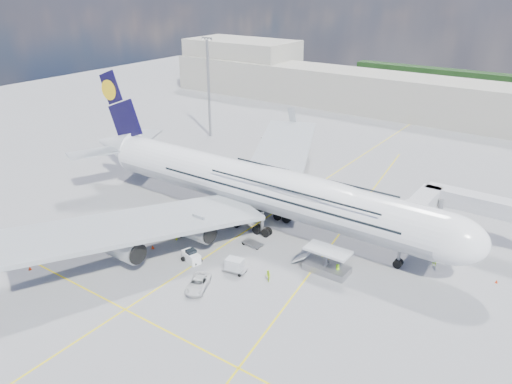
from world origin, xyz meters
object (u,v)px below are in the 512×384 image
Objects in this scene: crew_nose at (435,260)px; cone_wing_right_outer at (30,268)px; dolly_nose_near at (253,243)px; catering_truck_outer at (271,146)px; light_mast at (209,87)px; baggage_tug at (191,257)px; jet_bridge at (459,207)px; cone_nose at (497,281)px; dolly_row_c at (178,232)px; dolly_nose_far at (235,265)px; dolly_row_b at (115,232)px; crew_tug at (176,235)px; dolly_back at (176,210)px; cone_wing_left_outer at (281,176)px; crew_wing at (200,232)px; cone_wing_left_inner at (283,175)px; crew_loader at (268,276)px; cargo_loader at (326,264)px; catering_truck_inner at (258,179)px; service_van at (198,284)px; crew_van at (337,270)px; cone_wing_right_inner at (153,247)px; dolly_row_a at (115,226)px.

cone_wing_right_outer is at bearing -152.16° from crew_nose.
catering_truck_outer reaches higher than dolly_nose_near.
baggage_tug is at bearing -52.65° from light_mast.
jet_bridge reaches higher than cone_nose.
catering_truck_outer is at bearing 113.88° from dolly_row_c.
dolly_nose_far is at bearing 29.58° from baggage_tug.
baggage_tug is 36.05m from crew_nose.
dolly_nose_near is 10.39m from baggage_tug.
cone_wing_right_outer reaches higher than dolly_row_b.
crew_nose is at bearing 28.80° from crew_tug.
cone_nose reaches higher than dolly_row_b.
jet_bridge reaches higher than cone_wing_right_outer.
dolly_back reaches higher than cone_wing_left_outer.
cone_wing_left_inner is at bearing 38.03° from crew_wing.
cone_wing_left_inner is at bearing 48.25° from dolly_back.
catering_truck_outer is at bearing 127.61° from baggage_tug.
dolly_row_c is 32.15m from cone_wing_left_inner.
cone_wing_right_outer is at bearing -105.48° from crew_loader.
cone_wing_right_outer is at bearing -115.77° from crew_tug.
cargo_loader is 25.81m from dolly_row_c.
crew_loader is at bearing -43.68° from light_mast.
catering_truck_inner is (-38.59, 1.50, -4.84)m from jet_bridge.
service_van is 2.85× the size of crew_van.
dolly_nose_far is 14.71m from crew_van.
crew_tug is at bearing -164.53° from crew_nose.
crew_tug is (-24.26, -5.58, -0.26)m from cargo_loader.
catering_truck_outer is (-17.98, 48.97, 0.77)m from baggage_tug.
cone_wing_right_inner reaches higher than cone_wing_right_outer.
baggage_tug is 6.93× the size of cone_wing_left_outer.
dolly_row_a is 0.97× the size of dolly_row_c.
light_mast is 7.04× the size of dolly_nose_far.
cone_nose is (7.99, -7.00, -6.61)m from jet_bridge.
cone_wing_left_outer is (-7.56, 36.99, -0.64)m from baggage_tug.
dolly_row_a is (22.35, -51.45, -12.15)m from light_mast.
crew_tug is 3.24× the size of cone_wing_right_outer.
cone_wing_left_outer is at bearing 118.99° from baggage_tug.
dolly_row_a is 22.71m from service_van.
cargo_loader reaches higher than dolly_row_b.
dolly_row_a is at bearing -150.69° from dolly_nose_near.
catering_truck_inner is 8.46m from cone_wing_left_outer.
dolly_row_a is at bearing 173.24° from dolly_nose_far.
cargo_loader reaches higher than cone_wing_left_outer.
dolly_row_a is 6.65× the size of cone_wing_left_outer.
crew_loader is 20.13m from cone_wing_right_inner.
light_mast is 3.95× the size of catering_truck_outer.
cargo_loader is at bearing 25.17° from service_van.
dolly_back is 38.55m from catering_truck_outer.
catering_truck_outer is at bearing 49.95° from crew_wing.
dolly_row_b is 14.60m from cone_wing_right_outer.
dolly_back is (3.02, 11.45, 0.50)m from dolly_row_b.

